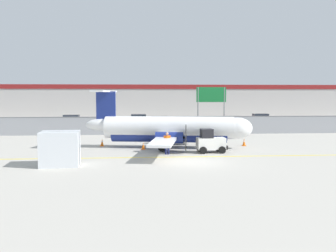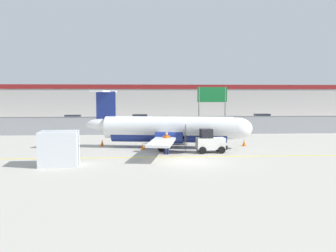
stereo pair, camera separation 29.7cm
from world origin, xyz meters
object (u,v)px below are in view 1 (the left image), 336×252
baggage_tug (210,142)px  highway_sign (211,98)px  parked_car_6 (260,119)px  traffic_cone_far_right (166,144)px  traffic_cone_near_left (102,143)px  commuter_airplane (172,129)px  traffic_cone_far_left (143,146)px  parked_car_0 (71,120)px  parked_car_3 (160,122)px  traffic_cone_near_right (244,142)px  ground_crew_worker (167,142)px  parked_car_4 (210,123)px  parked_car_5 (233,122)px  cargo_container (60,149)px  parked_car_1 (91,124)px  parked_car_2 (139,120)px

baggage_tug → highway_sign: highway_sign is taller
parked_car_6 → highway_sign: bearing=51.1°
traffic_cone_far_right → baggage_tug: bearing=-44.6°
traffic_cone_near_left → commuter_airplane: bearing=-14.5°
traffic_cone_far_left → parked_car_0: size_ratio=0.15×
commuter_airplane → parked_car_0: commuter_airplane is taller
traffic_cone_far_right → parked_car_3: (0.43, 17.94, 0.58)m
baggage_tug → traffic_cone_far_right: size_ratio=3.73×
traffic_cone_near_right → ground_crew_worker: bearing=-149.1°
ground_crew_worker → traffic_cone_near_left: size_ratio=2.66×
traffic_cone_near_left → parked_car_3: parked_car_3 is taller
parked_car_4 → parked_car_5: (3.32, 1.11, 0.00)m
traffic_cone_far_left → parked_car_6: bearing=54.2°
ground_crew_worker → cargo_container: bearing=116.9°
cargo_container → parked_car_5: cargo_container is taller
baggage_tug → parked_car_6: 30.36m
ground_crew_worker → parked_car_1: size_ratio=0.39×
traffic_cone_far_right → parked_car_4: 18.16m
traffic_cone_far_right → ground_crew_worker: bearing=-93.4°
baggage_tug → parked_car_3: size_ratio=0.54×
traffic_cone_far_left → parked_car_1: parked_car_1 is taller
traffic_cone_far_left → parked_car_2: 25.09m
parked_car_0 → parked_car_2: 9.98m
traffic_cone_near_right → parked_car_1: bearing=134.2°
parked_car_1 → parked_car_5: 18.88m
baggage_tug → ground_crew_worker: 3.51m
parked_car_1 → baggage_tug: bearing=116.9°
highway_sign → traffic_cone_far_left: bearing=-121.6°
commuter_airplane → parked_car_4: size_ratio=3.67×
parked_car_2 → parked_car_3: bearing=-66.9°
parked_car_3 → cargo_container: bearing=65.6°
traffic_cone_near_right → parked_car_2: bearing=111.6°
baggage_tug → traffic_cone_far_right: 4.56m
cargo_container → parked_car_1: size_ratio=0.59×
parked_car_1 → parked_car_5: same height
traffic_cone_near_right → parked_car_5: (3.33, 17.35, 0.58)m
cargo_container → parked_car_5: (17.73, 25.69, -0.21)m
baggage_tug → parked_car_2: (-5.57, 27.26, 0.04)m
traffic_cone_near_left → traffic_cone_near_right: same height
parked_car_1 → parked_car_5: (18.82, 1.41, 0.00)m
parked_car_1 → parked_car_6: size_ratio=1.02×
baggage_tug → traffic_cone_far_left: bearing=154.4°
highway_sign → baggage_tug: bearing=-101.2°
traffic_cone_far_right → parked_car_0: parked_car_0 is taller
parked_car_0 → traffic_cone_far_left: bearing=111.2°
parked_car_3 → parked_car_5: 9.90m
cargo_container → traffic_cone_near_right: (14.40, 8.34, -0.79)m
commuter_airplane → traffic_cone_far_left: bearing=-152.8°
commuter_airplane → cargo_container: commuter_airplane is taller
parked_car_0 → highway_sign: 21.56m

